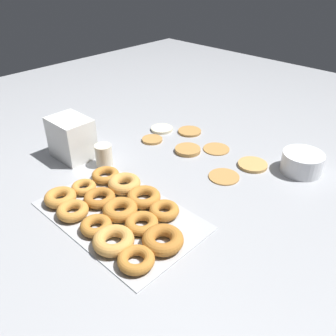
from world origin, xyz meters
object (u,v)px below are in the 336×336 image
at_px(pancake_6, 224,176).
at_px(batter_bowl, 302,162).
at_px(pancake_1, 188,150).
at_px(pancake_5, 216,148).
at_px(pancake_3, 162,129).
at_px(pancake_4, 152,140).
at_px(pancake_2, 190,131).
at_px(donut_tray, 118,212).
at_px(paper_cup, 104,155).
at_px(container_stack, 72,138).
at_px(pancake_0, 253,165).

xyz_separation_m(pancake_6, batter_bowl, (0.17, 0.22, 0.03)).
bearing_deg(batter_bowl, pancake_6, -128.20).
relative_size(pancake_1, pancake_5, 0.96).
xyz_separation_m(pancake_3, pancake_4, (0.04, -0.10, -0.00)).
xyz_separation_m(pancake_2, donut_tray, (0.22, -0.58, 0.01)).
height_order(pancake_2, donut_tray, donut_tray).
height_order(pancake_4, donut_tray, donut_tray).
relative_size(pancake_1, pancake_2, 1.01).
height_order(donut_tray, paper_cup, paper_cup).
relative_size(batter_bowl, container_stack, 0.91).
distance_m(pancake_1, pancake_4, 0.17).
bearing_deg(batter_bowl, paper_cup, -139.86).
bearing_deg(paper_cup, pancake_6, 32.65).
distance_m(pancake_0, pancake_1, 0.26).
bearing_deg(pancake_3, paper_cup, -81.54).
relative_size(pancake_5, container_stack, 0.66).
xyz_separation_m(pancake_1, donut_tray, (0.11, -0.44, 0.01)).
xyz_separation_m(pancake_0, pancake_2, (-0.35, 0.05, -0.00)).
height_order(donut_tray, container_stack, container_stack).
bearing_deg(container_stack, batter_bowl, 36.29).
xyz_separation_m(pancake_1, pancake_2, (-0.11, 0.13, -0.00)).
bearing_deg(container_stack, pancake_6, 28.76).
bearing_deg(batter_bowl, container_stack, -143.71).
height_order(pancake_5, donut_tray, donut_tray).
bearing_deg(pancake_5, container_stack, -130.90).
bearing_deg(donut_tray, pancake_0, 75.80).
distance_m(pancake_4, paper_cup, 0.26).
bearing_deg(pancake_3, batter_bowl, 9.85).
bearing_deg(pancake_2, container_stack, -112.05).
bearing_deg(pancake_5, donut_tray, -85.71).
relative_size(pancake_2, pancake_6, 0.92).
distance_m(pancake_2, paper_cup, 0.43).
bearing_deg(batter_bowl, pancake_2, -175.73).
height_order(pancake_0, pancake_1, pancake_1).
distance_m(pancake_1, batter_bowl, 0.42).
distance_m(pancake_5, paper_cup, 0.44).
xyz_separation_m(pancake_5, donut_tray, (0.04, -0.53, 0.01)).
relative_size(pancake_1, batter_bowl, 0.70).
distance_m(pancake_4, container_stack, 0.33).
bearing_deg(pancake_3, pancake_0, 1.90).
distance_m(batter_bowl, container_stack, 0.85).
xyz_separation_m(pancake_0, pancake_6, (-0.03, -0.13, -0.00)).
relative_size(pancake_0, pancake_4, 1.27).
distance_m(batter_bowl, paper_cup, 0.71).
xyz_separation_m(pancake_0, pancake_3, (-0.45, -0.02, 0.00)).
height_order(pancake_3, batter_bowl, batter_bowl).
xyz_separation_m(pancake_4, paper_cup, (0.01, -0.26, 0.04)).
relative_size(pancake_0, paper_cup, 1.33).
xyz_separation_m(pancake_3, paper_cup, (0.05, -0.36, 0.03)).
bearing_deg(pancake_0, container_stack, -142.58).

